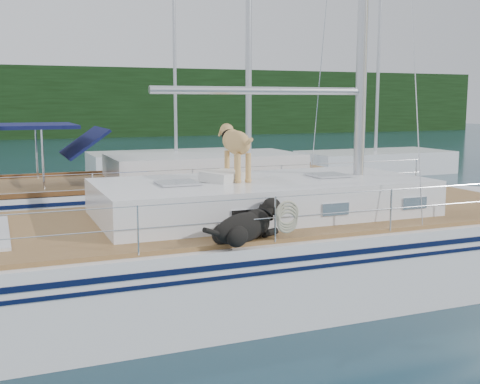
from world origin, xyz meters
name	(u,v)px	position (x,y,z in m)	size (l,w,h in m)	color
ground	(216,295)	(0.00, 0.00, 0.00)	(120.00, 120.00, 0.00)	black
tree_line	(33,102)	(0.00, 45.00, 3.00)	(90.00, 3.00, 6.00)	black
shore_bank	(33,131)	(0.00, 46.20, 0.60)	(92.00, 1.00, 1.20)	#595147
main_sailboat	(221,253)	(0.09, 0.00, 0.68)	(12.00, 4.07, 14.01)	white
neighbor_sailboat	(164,199)	(0.72, 5.79, 0.63)	(11.00, 3.50, 13.30)	white
bg_boat_center	(176,163)	(4.00, 16.00, 0.45)	(7.20, 3.00, 11.65)	white
bg_boat_east	(375,163)	(12.00, 13.00, 0.46)	(6.40, 3.00, 11.65)	white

